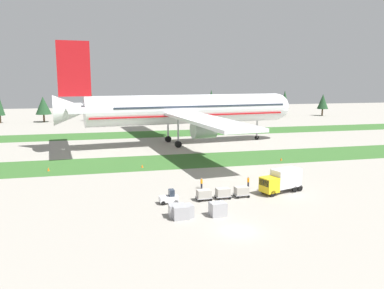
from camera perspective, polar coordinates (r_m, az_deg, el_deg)
ground_plane at (r=46.00m, az=6.70°, el=-12.41°), size 400.00×400.00×0.00m
grass_strip_near at (r=82.13m, az=-2.66°, el=-2.46°), size 320.00×14.75×0.01m
grass_strip_far at (r=122.53m, az=-6.30°, el=1.52°), size 320.00×14.75×0.01m
airliner at (r=102.02m, az=-1.40°, el=5.16°), size 63.36×78.52×25.75m
baggage_tug at (r=54.93m, az=-3.33°, el=-7.75°), size 2.66×1.41×1.97m
cargo_dolly_lead at (r=56.15m, az=1.72°, el=-7.23°), size 2.26×1.60×1.55m
cargo_dolly_second at (r=57.07m, az=4.52°, el=-6.98°), size 2.26×1.60×1.55m
cargo_dolly_third at (r=58.11m, az=7.21°, el=-6.72°), size 2.26×1.60×1.55m
catering_truck at (r=61.15m, az=12.91°, el=-5.06°), size 7.33×4.32×3.58m
ground_crew_marshaller at (r=63.34m, az=8.20°, el=-5.34°), size 0.45×0.40×1.74m
ground_crew_loader at (r=61.94m, az=1.40°, el=-5.59°), size 0.43×0.42×1.74m
uld_container_0 at (r=49.12m, az=-1.64°, el=-9.85°), size 2.05×1.66×1.66m
uld_container_1 at (r=49.54m, az=-1.06°, el=-9.69°), size 2.17×1.82×1.65m
uld_container_2 at (r=49.81m, az=-2.22°, el=-9.60°), size 2.04×1.65×1.63m
uld_container_3 at (r=50.27m, az=3.78°, el=-9.36°), size 2.16×1.80×1.74m
taxiway_marker_0 at (r=85.04m, az=12.86°, el=-2.06°), size 0.44×0.44×0.63m
taxiway_marker_1 at (r=78.38m, az=-20.20°, el=-3.39°), size 0.44×0.44×0.68m
taxiway_marker_2 at (r=76.98m, az=-7.27°, el=-3.12°), size 0.44×0.44×0.61m
distant_tree_line at (r=165.34m, az=-7.39°, el=5.95°), size 174.90×9.27×12.13m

